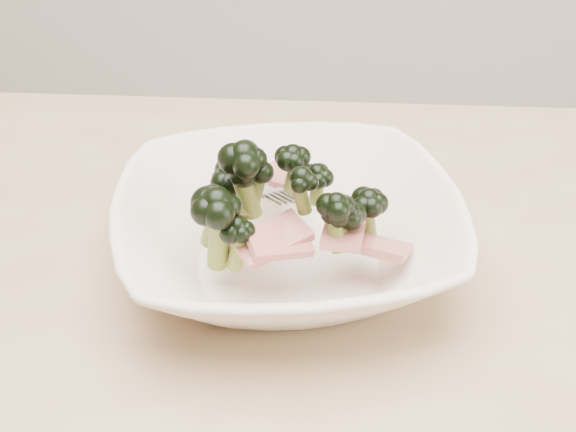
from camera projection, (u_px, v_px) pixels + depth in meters
The scene contains 2 objects.
dining_table at pixel (251, 415), 0.65m from camera, with size 1.20×0.80×0.75m.
broccoli_dish at pixel (286, 229), 0.63m from camera, with size 0.32×0.32×0.12m.
Camera 1 is at (0.06, -0.46, 1.14)m, focal length 50.00 mm.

